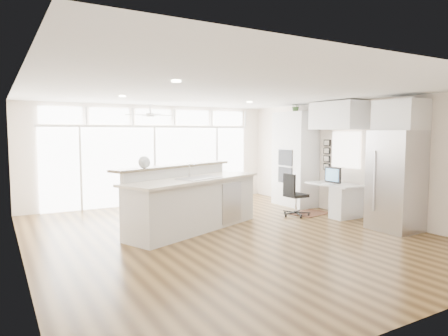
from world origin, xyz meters
TOP-DOWN VIEW (x-y plane):
  - floor at (0.00, 0.00)m, footprint 7.00×8.00m
  - ceiling at (0.00, 0.00)m, footprint 7.00×8.00m
  - wall_back at (0.00, 4.00)m, footprint 7.00×0.04m
  - wall_front at (0.00, -4.00)m, footprint 7.00×0.04m
  - wall_left at (-3.50, 0.00)m, footprint 0.04×8.00m
  - wall_right at (3.50, 0.00)m, footprint 0.04×8.00m
  - glass_wall at (0.00, 3.94)m, footprint 5.80×0.06m
  - transom_row at (0.00, 3.94)m, footprint 5.90×0.06m
  - desk_window at (3.46, 0.30)m, footprint 0.04×0.85m
  - ceiling_fan at (-0.50, 2.80)m, footprint 1.16×1.16m
  - recessed_lights at (0.00, 0.20)m, footprint 3.40×3.00m
  - oven_cabinet at (3.17, 1.80)m, footprint 0.64×1.20m
  - desk_nook at (3.13, 0.30)m, footprint 0.72×1.30m
  - upper_cabinets at (3.17, 0.30)m, footprint 0.64×1.30m
  - refrigerator at (3.11, -1.35)m, footprint 0.76×0.90m
  - fridge_cabinet at (3.17, -1.35)m, footprint 0.64×0.90m
  - framed_photos at (3.46, 0.92)m, footprint 0.06×0.22m
  - kitchen_island at (-0.35, 0.72)m, footprint 3.47×2.37m
  - rug at (2.76, 0.76)m, footprint 1.02×0.82m
  - office_chair at (2.31, 0.72)m, footprint 0.52×0.48m
  - fishbowl at (-1.38, 0.73)m, footprint 0.30×0.30m
  - monitor at (3.05, 0.30)m, footprint 0.10×0.50m
  - keyboard at (2.88, 0.30)m, footprint 0.17×0.33m
  - potted_plant at (3.17, 1.80)m, footprint 0.33×0.36m

SIDE VIEW (x-z plane):
  - floor at x=0.00m, z-range -0.02..0.00m
  - rug at x=2.76m, z-range 0.00..0.01m
  - desk_nook at x=3.13m, z-range 0.00..0.76m
  - office_chair at x=2.31m, z-range 0.00..0.99m
  - kitchen_island at x=-0.35m, z-range 0.00..1.29m
  - keyboard at x=2.88m, z-range 0.76..0.78m
  - monitor at x=3.05m, z-range 0.76..1.18m
  - refrigerator at x=3.11m, z-range 0.00..2.00m
  - glass_wall at x=0.00m, z-range 0.01..2.09m
  - oven_cabinet at x=3.17m, z-range 0.00..2.50m
  - wall_back at x=0.00m, z-range 0.00..2.70m
  - wall_front at x=0.00m, z-range 0.00..2.70m
  - wall_left at x=-3.50m, z-range 0.00..2.70m
  - wall_right at x=3.50m, z-range 0.00..2.70m
  - framed_photos at x=3.46m, z-range 1.00..1.80m
  - fishbowl at x=-1.38m, z-range 1.29..1.52m
  - desk_window at x=3.46m, z-range 1.12..1.98m
  - fridge_cabinet at x=3.17m, z-range 2.00..2.60m
  - upper_cabinets at x=3.17m, z-range 2.03..2.67m
  - transom_row at x=0.00m, z-range 2.18..2.58m
  - ceiling_fan at x=-0.50m, z-range 2.32..2.64m
  - potted_plant at x=3.17m, z-range 2.50..2.75m
  - recessed_lights at x=0.00m, z-range 2.67..2.69m
  - ceiling at x=0.00m, z-range 2.69..2.71m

